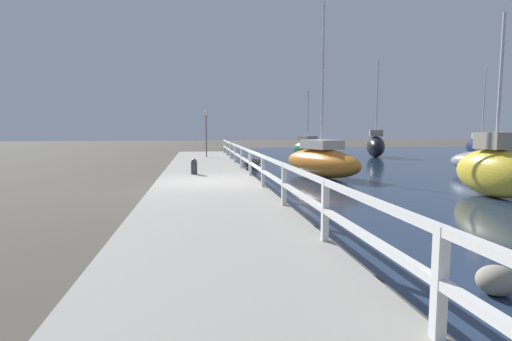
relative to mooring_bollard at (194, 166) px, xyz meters
name	(u,v)px	position (x,y,z in m)	size (l,w,h in m)	color
ground_plane	(208,191)	(0.46, -2.24, -0.61)	(120.00, 120.00, 0.00)	#4C473D
dock_walkway	(208,186)	(0.46, -2.24, -0.45)	(3.42, 36.00, 0.31)	#9E998E
railing	(256,161)	(2.07, -2.24, 0.35)	(0.10, 32.50, 0.95)	white
boulder_far_strip	(251,163)	(2.92, 5.39, -0.33)	(0.73, 0.66, 0.55)	slate
boulder_near_dock	(497,280)	(3.74, -11.18, -0.42)	(0.49, 0.44, 0.37)	gray
boulder_upstream	(256,161)	(3.52, 7.40, -0.42)	(0.48, 0.43, 0.36)	gray
mooring_bollard	(194,166)	(0.00, 0.00, 0.00)	(0.24, 0.24, 0.59)	#333338
dock_lamp	(206,122)	(0.69, 9.63, 1.85)	(0.27, 0.27, 2.85)	#514C47
sailboat_navy	(482,146)	(21.51, 12.07, 0.16)	(1.72, 4.42, 6.61)	#192347
sailboat_orange	(321,161)	(5.34, 0.89, 0.07)	(2.93, 5.09, 7.20)	orange
sailboat_green	(308,148)	(7.95, 12.31, 0.06)	(2.32, 3.34, 4.76)	#236B42
sailboat_gray	(496,161)	(12.84, 0.00, 0.04)	(2.68, 4.42, 6.56)	gray
sailboat_yellow	(495,170)	(8.93, -4.74, 0.20)	(1.33, 3.06, 5.36)	gold
sailboat_black	(376,145)	(13.01, 12.09, 0.25)	(2.34, 3.49, 6.96)	black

